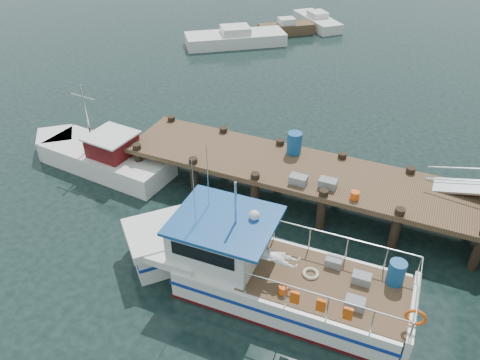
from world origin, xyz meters
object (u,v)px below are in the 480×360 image
at_px(work_boat, 101,155).
at_px(moored_rowboat, 286,28).
at_px(lobster_boat, 256,268).
at_px(moored_a, 235,38).
at_px(dock, 476,186).
at_px(moored_b, 317,21).

relative_size(work_boat, moored_rowboat, 1.73).
bearing_deg(moored_rowboat, work_boat, -102.08).
relative_size(lobster_boat, moored_a, 1.36).
distance_m(dock, lobster_boat, 7.49).
bearing_deg(work_boat, lobster_boat, -17.99).
bearing_deg(lobster_boat, work_boat, 155.07).
xyz_separation_m(dock, moored_a, (-15.37, 15.37, -1.77)).
bearing_deg(work_boat, moored_a, 99.96).
bearing_deg(work_boat, moored_rowboat, 92.22).
bearing_deg(lobster_boat, moored_rowboat, 105.49).
bearing_deg(moored_rowboat, lobster_boat, -81.87).
bearing_deg(work_boat, dock, 10.21).
height_order(work_boat, moored_b, work_boat).
bearing_deg(lobster_boat, moored_a, 114.24).
bearing_deg(lobster_boat, moored_b, 100.68).
height_order(lobster_boat, work_boat, lobster_boat).
bearing_deg(moored_a, moored_rowboat, 40.18).
xyz_separation_m(moored_rowboat, moored_b, (1.52, 2.85, -0.02)).
height_order(moored_rowboat, moored_a, moored_a).
height_order(dock, moored_b, dock).
relative_size(lobster_boat, work_boat, 1.36).
height_order(lobster_boat, moored_rowboat, lobster_boat).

